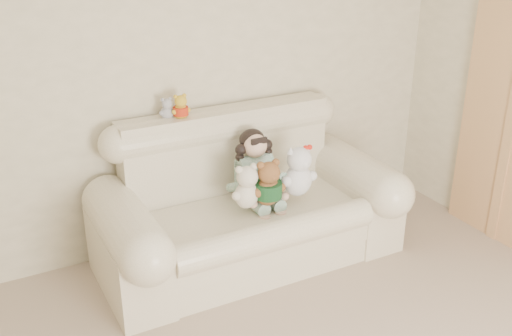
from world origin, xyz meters
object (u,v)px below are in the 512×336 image
object	(u,v)px
sofa	(249,194)
white_cat	(298,166)
seated_child	(255,165)
cream_teddy	(247,182)
brown_teddy	(268,179)

from	to	relation	value
sofa	white_cat	world-z (taller)	sofa
seated_child	cream_teddy	size ratio (longest dim) A/B	1.47
brown_teddy	white_cat	bearing A→B (deg)	-12.59
seated_child	white_cat	bearing A→B (deg)	-42.91
sofa	white_cat	size ratio (longest dim) A/B	4.89
seated_child	white_cat	xyz separation A→B (m)	(0.23, -0.21, 0.03)
sofa	brown_teddy	size ratio (longest dim) A/B	5.60
seated_child	cream_teddy	distance (m)	0.28
brown_teddy	white_cat	distance (m)	0.26
seated_child	brown_teddy	xyz separation A→B (m)	(-0.03, -0.25, 0.00)
brown_teddy	cream_teddy	bearing A→B (deg)	147.45
sofa	white_cat	distance (m)	0.39
seated_child	white_cat	size ratio (longest dim) A/B	1.23
seated_child	brown_teddy	world-z (taller)	seated_child
white_cat	sofa	bearing A→B (deg)	144.01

